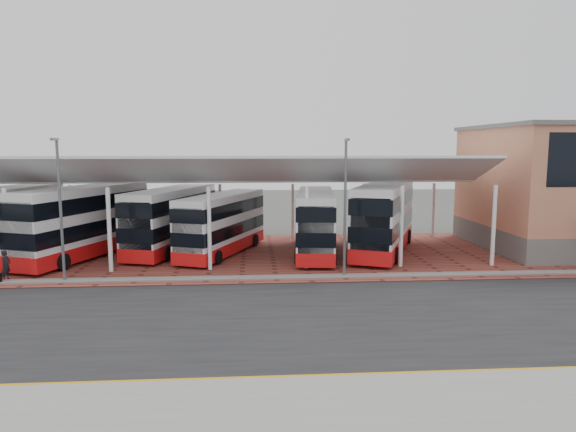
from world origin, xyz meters
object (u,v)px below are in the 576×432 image
object	(u,v)px
bus_4	(316,223)
bus_5	(384,218)
bus_2	(172,220)
bus_3	(222,224)
bus_1	(83,222)
pedestrian	(6,265)

from	to	relation	value
bus_4	bus_5	size ratio (longest dim) A/B	0.91
bus_2	bus_3	size ratio (longest dim) A/B	1.09
bus_1	bus_2	xyz separation A→B (m)	(5.72, 1.96, -0.15)
bus_1	bus_2	size ratio (longest dim) A/B	1.06
bus_3	pedestrian	xyz separation A→B (m)	(-11.84, -6.72, -1.24)
bus_1	bus_4	bearing A→B (deg)	20.92
bus_2	bus_4	size ratio (longest dim) A/B	1.04
bus_2	bus_1	bearing A→B (deg)	-144.74
bus_3	bus_4	size ratio (longest dim) A/B	0.95
bus_3	pedestrian	world-z (taller)	bus_3
bus_1	bus_3	distance (m)	9.46
bus_5	pedestrian	bearing A→B (deg)	-141.11
bus_4	bus_5	bearing A→B (deg)	10.46
bus_1	pedestrian	bearing A→B (deg)	-90.56
bus_2	bus_5	distance (m)	15.46
pedestrian	bus_5	bearing A→B (deg)	-60.60
bus_3	bus_4	distance (m)	6.62
bus_3	bus_5	bearing A→B (deg)	21.23
bus_3	bus_5	world-z (taller)	bus_5
bus_2	bus_5	world-z (taller)	bus_5
bus_1	bus_4	xyz separation A→B (m)	(16.05, 0.10, -0.22)
bus_4	bus_1	bearing A→B (deg)	-172.80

